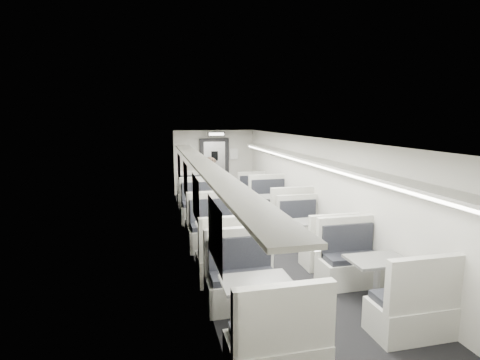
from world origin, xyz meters
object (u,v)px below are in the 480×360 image
booth_left_b (205,215)px  booth_left_a (196,199)px  booth_right_d (377,282)px  exit_sign (216,134)px  booth_right_b (278,210)px  vestibule_door (214,167)px  booth_right_a (259,197)px  booth_right_c (313,236)px  booth_left_c (221,243)px  passenger (212,188)px  booth_left_d (257,308)px

booth_left_b → booth_left_a: bearing=90.0°
booth_right_d → exit_sign: bearing=96.6°
booth_right_b → vestibule_door: vestibule_door is taller
booth_right_a → booth_right_c: (0.00, -4.13, 0.01)m
booth_left_c → passenger: bearing=83.8°
booth_left_c → booth_left_d: size_ratio=1.03×
booth_right_c → exit_sign: 6.61m
booth_right_b → booth_right_c: bearing=-90.0°
booth_right_b → booth_right_d: 4.57m
exit_sign → booth_left_b: bearing=-103.5°
booth_right_b → vestibule_door: bearing=102.5°
booth_left_c → booth_right_b: bearing=49.4°
booth_left_c → passenger: (0.37, 3.43, 0.47)m
booth_left_d → booth_left_a: bearing=90.0°
vestibule_door → booth_right_c: bearing=-81.5°
exit_sign → passenger: bearing=-102.1°
booth_left_a → booth_left_c: 4.39m
booth_right_d → vestibule_door: size_ratio=1.03×
booth_left_c → booth_left_d: bearing=-90.0°
booth_left_a → booth_right_d: booth_right_d is taller
booth_left_a → booth_left_d: (0.00, -7.00, 0.03)m
booth_left_a → booth_left_d: booth_left_d is taller
booth_left_b → booth_right_c: 2.89m
booth_left_c → booth_right_a: booth_left_c is taller
booth_right_b → booth_left_a: bearing=134.2°
booth_left_a → booth_right_c: 4.72m
passenger → vestibule_door: 3.47m
booth_right_b → exit_sign: exit_sign is taller
booth_left_c → booth_right_a: (2.00, 4.25, -0.06)m
booth_right_b → vestibule_door: (-1.00, 4.51, 0.63)m
booth_left_a → booth_left_c: bearing=-90.0°
booth_right_d → booth_right_a: bearing=90.0°
booth_left_c → booth_right_a: bearing=64.8°
vestibule_door → booth_right_b: bearing=-77.5°
booth_left_d → passenger: (0.37, 6.04, 0.48)m
booth_left_a → booth_right_c: bearing=-64.9°
booth_left_d → booth_right_b: (2.00, 4.94, 0.01)m
vestibule_door → booth_left_a: bearing=-112.2°
booth_right_c → exit_sign: (-1.00, 6.24, 1.92)m
booth_left_b → vestibule_door: 4.80m
booth_right_c → booth_right_d: 2.35m
booth_left_d → booth_right_c: size_ratio=1.10×
booth_right_d → vestibule_door: bearing=96.3°
passenger → exit_sign: (0.63, 2.92, 1.40)m
booth_right_c → booth_right_b: bearing=90.0°
booth_right_b → booth_right_d: (0.00, -4.57, -0.02)m
booth_right_d → vestibule_door: (-1.00, 9.08, 0.65)m
booth_right_b → passenger: bearing=145.9°
booth_left_a → booth_right_d: bearing=-73.2°
booth_right_a → booth_right_c: booth_right_c is taller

